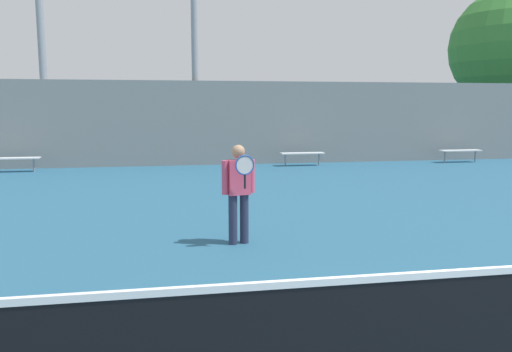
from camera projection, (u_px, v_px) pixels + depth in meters
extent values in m
cube|color=black|center=(467.00, 343.00, 3.60)|extent=(10.58, 0.03, 1.01)
cube|color=white|center=(471.00, 272.00, 3.53)|extent=(10.58, 0.04, 0.05)
cylinder|color=#282D47|center=(233.00, 220.00, 7.95)|extent=(0.14, 0.14, 0.80)
cylinder|color=#282D47|center=(244.00, 219.00, 8.03)|extent=(0.14, 0.14, 0.80)
cube|color=#DB4C6B|center=(238.00, 177.00, 7.90)|extent=(0.39, 0.27, 0.55)
cylinder|color=#DB4C6B|center=(225.00, 178.00, 7.81)|extent=(0.10, 0.10, 0.54)
cylinder|color=#DB4C6B|center=(252.00, 176.00, 7.98)|extent=(0.10, 0.10, 0.54)
sphere|color=tan|center=(238.00, 151.00, 7.84)|extent=(0.21, 0.21, 0.21)
cylinder|color=black|center=(245.00, 182.00, 7.64)|extent=(0.03, 0.03, 0.22)
torus|color=#28519E|center=(245.00, 165.00, 7.61)|extent=(0.31, 0.09, 0.31)
cylinder|color=silver|center=(245.00, 165.00, 7.61)|extent=(0.26, 0.06, 0.27)
cube|color=white|center=(302.00, 153.00, 18.37)|extent=(1.61, 0.40, 0.04)
cylinder|color=gray|center=(285.00, 160.00, 18.29)|extent=(0.06, 0.06, 0.44)
cylinder|color=gray|center=(319.00, 159.00, 18.51)|extent=(0.06, 0.06, 0.44)
cube|color=white|center=(460.00, 150.00, 19.48)|extent=(1.64, 0.40, 0.04)
cylinder|color=gray|center=(445.00, 157.00, 19.40)|extent=(0.06, 0.06, 0.44)
cylinder|color=gray|center=(475.00, 156.00, 19.63)|extent=(0.06, 0.06, 0.44)
cube|color=white|center=(7.00, 158.00, 16.59)|extent=(2.04, 0.40, 0.04)
cylinder|color=gray|center=(34.00, 165.00, 16.77)|extent=(0.06, 0.06, 0.44)
cylinder|color=#939399|center=(40.00, 13.00, 17.08)|extent=(0.26, 0.26, 10.69)
cylinder|color=#939399|center=(194.00, 12.00, 18.15)|extent=(0.24, 0.24, 11.19)
cube|color=gray|center=(223.00, 123.00, 18.60)|extent=(32.74, 0.06, 3.11)
cylinder|color=brown|center=(506.00, 122.00, 25.47)|extent=(0.47, 0.47, 2.71)
sphere|color=#387A33|center=(511.00, 47.00, 24.95)|extent=(5.96, 5.96, 5.96)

